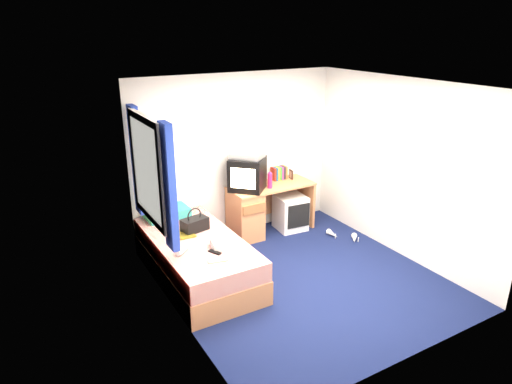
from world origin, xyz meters
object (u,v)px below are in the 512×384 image
vcr (247,155)px  colour_swatch_fan (218,261)px  desk (255,209)px  magazine (185,234)px  bed (197,258)px  picture_frame (291,174)px  towel (223,243)px  storage_cube (290,212)px  white_heels (343,236)px  water_bottle (182,250)px  pink_water_bottle (270,181)px  crt_tv (247,174)px  pillow (167,213)px  handbag (195,224)px  remote_control (215,252)px  aerosol_can (264,179)px

vcr → colour_swatch_fan: bearing=-79.7°
desk → magazine: bearing=-157.3°
bed → picture_frame: picture_frame is taller
towel → colour_swatch_fan: towel is taller
storage_cube → white_heels: 0.89m
storage_cube → water_bottle: 2.33m
water_bottle → colour_swatch_fan: size_ratio=0.91×
desk → pink_water_bottle: 0.51m
crt_tv → pink_water_bottle: (0.32, -0.11, -0.13)m
desk → colour_swatch_fan: (-1.28, -1.39, 0.14)m
towel → colour_swatch_fan: bearing=-125.5°
desk → white_heels: bearing=-37.4°
pillow → storage_cube: bearing=-5.3°
handbag → white_heels: size_ratio=0.73×
bed → desk: desk is taller
magazine → towel: bearing=-64.4°
picture_frame → remote_control: size_ratio=0.88×
pink_water_bottle → towel: size_ratio=0.83×
vcr → colour_swatch_fan: (-1.16, -1.40, -0.72)m
desk → picture_frame: picture_frame is taller
handbag → remote_control: size_ratio=2.29×
crt_tv → aerosol_can: crt_tv is taller
storage_cube → remote_control: bearing=-143.5°
pink_water_bottle → colour_swatch_fan: 1.98m
bed → towel: (0.19, -0.36, 0.32)m
storage_cube → water_bottle: size_ratio=2.71×
vcr → water_bottle: (-1.42, -1.00, -0.69)m
handbag → water_bottle: 0.61m
vcr → remote_control: (-1.10, -1.20, -0.72)m
colour_swatch_fan → white_heels: bearing=13.9°
storage_cube → pink_water_bottle: size_ratio=2.45×
vcr → magazine: (-1.21, -0.56, -0.72)m
pillow → white_heels: pillow is taller
handbag → colour_swatch_fan: 0.89m
towel → colour_swatch_fan: (-0.21, -0.29, -0.04)m
picture_frame → water_bottle: 2.51m
desk → aerosol_can: aerosol_can is taller
vcr → handbag: vcr is taller
storage_cube → aerosol_can: bearing=166.6°
bed → picture_frame: (1.97, 0.83, 0.55)m
pillow → aerosol_can: 1.54m
aerosol_can → towel: 1.71m
towel → crt_tv: bearing=49.3°
pillow → handbag: bearing=-75.1°
storage_cube → pink_water_bottle: pink_water_bottle is taller
pink_water_bottle → picture_frame: bearing=21.8°
vcr → pink_water_bottle: 0.53m
crt_tv → aerosol_can: bearing=52.4°
pink_water_bottle → handbag: size_ratio=0.60×
pillow → towel: 1.21m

